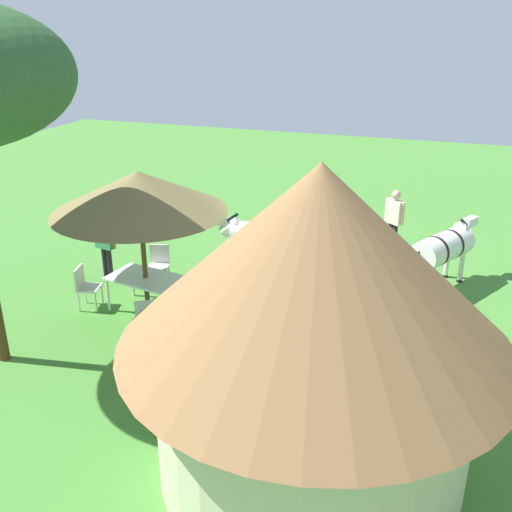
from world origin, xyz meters
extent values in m
plane|color=#448031|center=(0.00, 0.00, 0.00)|extent=(36.00, 36.00, 0.00)
cylinder|color=beige|center=(-1.24, 5.07, 0.96)|extent=(3.96, 3.96, 1.91)
cone|color=olive|center=(-1.24, 5.07, 3.03)|extent=(4.83, 4.83, 2.24)
cylinder|color=brown|center=(2.99, 1.82, 1.06)|extent=(0.10, 0.10, 2.12)
cone|color=olive|center=(2.99, 1.82, 2.52)|extent=(3.39, 3.39, 0.80)
cube|color=silver|center=(2.99, 1.82, 0.72)|extent=(1.61, 1.12, 0.04)
cylinder|color=silver|center=(2.37, 2.31, 0.35)|extent=(0.06, 0.06, 0.70)
cylinder|color=silver|center=(3.73, 2.10, 0.35)|extent=(0.06, 0.06, 0.70)
cylinder|color=silver|center=(2.25, 1.54, 0.35)|extent=(0.06, 0.06, 0.70)
cylinder|color=silver|center=(3.61, 1.33, 0.35)|extent=(0.06, 0.06, 0.70)
cube|color=silver|center=(2.39, 2.85, 0.45)|extent=(0.59, 0.58, 0.04)
cube|color=silver|center=(2.29, 3.02, 0.68)|extent=(0.40, 0.26, 0.45)
cylinder|color=silver|center=(2.64, 2.79, 0.23)|extent=(0.04, 0.04, 0.45)
cylinder|color=silver|center=(2.32, 2.60, 0.23)|extent=(0.04, 0.04, 0.45)
cylinder|color=silver|center=(2.46, 3.10, 0.23)|extent=(0.04, 0.04, 0.45)
cylinder|color=silver|center=(2.13, 2.91, 0.23)|extent=(0.04, 0.04, 0.45)
cube|color=silver|center=(1.83, 1.54, 0.45)|extent=(0.51, 0.53, 0.04)
cube|color=silver|center=(1.64, 1.49, 0.68)|extent=(0.14, 0.44, 0.45)
cylinder|color=silver|center=(1.96, 1.76, 0.23)|extent=(0.04, 0.04, 0.45)
cylinder|color=silver|center=(2.05, 1.40, 0.23)|extent=(0.04, 0.04, 0.45)
cylinder|color=silver|center=(1.61, 1.68, 0.23)|extent=(0.04, 0.04, 0.45)
cylinder|color=silver|center=(1.70, 1.31, 0.23)|extent=(0.04, 0.04, 0.45)
cube|color=white|center=(3.32, 0.67, 0.45)|extent=(0.54, 0.53, 0.04)
cube|color=white|center=(3.38, 0.49, 0.68)|extent=(0.43, 0.16, 0.45)
cylinder|color=white|center=(3.09, 0.79, 0.23)|extent=(0.04, 0.04, 0.45)
cylinder|color=white|center=(3.45, 0.90, 0.23)|extent=(0.04, 0.04, 0.45)
cylinder|color=white|center=(3.19, 0.44, 0.23)|extent=(0.04, 0.04, 0.45)
cylinder|color=white|center=(3.55, 0.55, 0.23)|extent=(0.04, 0.04, 0.45)
cube|color=silver|center=(4.15, 2.10, 0.45)|extent=(0.51, 0.53, 0.04)
cube|color=silver|center=(4.33, 2.15, 0.68)|extent=(0.14, 0.44, 0.45)
cylinder|color=silver|center=(4.02, 1.87, 0.23)|extent=(0.04, 0.04, 0.45)
cylinder|color=silver|center=(3.93, 2.24, 0.23)|extent=(0.04, 0.04, 0.45)
cylinder|color=silver|center=(4.37, 1.96, 0.23)|extent=(0.04, 0.04, 0.45)
cylinder|color=silver|center=(4.28, 2.33, 0.23)|extent=(0.04, 0.04, 0.45)
cylinder|color=#261C2A|center=(4.61, 0.81, 0.40)|extent=(0.12, 0.12, 0.80)
cylinder|color=#261C2A|center=(4.47, 0.83, 0.40)|extent=(0.12, 0.12, 0.80)
cube|color=#3D9065|center=(4.54, 0.82, 1.08)|extent=(0.46, 0.27, 0.56)
cylinder|color=#97774B|center=(4.78, 0.78, 1.10)|extent=(0.08, 0.08, 0.53)
cylinder|color=#97774B|center=(4.30, 0.86, 1.10)|extent=(0.08, 0.08, 0.53)
sphere|color=#97774B|center=(4.54, 0.82, 1.49)|extent=(0.22, 0.22, 0.22)
cylinder|color=black|center=(-1.42, -2.83, 0.42)|extent=(0.12, 0.12, 0.83)
cylinder|color=black|center=(-1.29, -2.91, 0.42)|extent=(0.12, 0.12, 0.83)
cube|color=beige|center=(-1.36, -2.87, 1.13)|extent=(0.49, 0.43, 0.59)
cylinder|color=tan|center=(-1.56, -2.72, 1.15)|extent=(0.09, 0.09, 0.56)
cylinder|color=tan|center=(-1.15, -3.02, 1.15)|extent=(0.09, 0.09, 0.56)
sphere|color=tan|center=(-1.36, -2.87, 1.56)|extent=(0.23, 0.23, 0.23)
cylinder|color=silver|center=(-2.59, -1.26, 0.95)|extent=(1.34, 1.72, 0.65)
cylinder|color=black|center=(-2.43, -0.98, 0.95)|extent=(0.62, 0.39, 0.66)
cylinder|color=black|center=(-2.73, -1.51, 0.95)|extent=(0.62, 0.39, 0.66)
cylinder|color=silver|center=(-2.97, -1.96, 1.13)|extent=(0.51, 0.61, 0.50)
cube|color=silver|center=(-3.10, -2.21, 1.29)|extent=(0.35, 0.44, 0.20)
cube|color=black|center=(-3.19, -2.36, 1.26)|extent=(0.16, 0.16, 0.12)
cube|color=black|center=(-2.97, -1.96, 1.33)|extent=(0.21, 0.34, 0.28)
cylinder|color=silver|center=(-2.72, -1.88, 0.35)|extent=(0.11, 0.11, 0.70)
cylinder|color=black|center=(-2.72, -1.88, 0.03)|extent=(0.13, 0.13, 0.06)
cylinder|color=silver|center=(-3.04, -1.71, 0.35)|extent=(0.11, 0.11, 0.70)
cylinder|color=black|center=(-3.04, -1.71, 0.03)|extent=(0.13, 0.13, 0.06)
cylinder|color=silver|center=(-2.14, -0.81, 0.35)|extent=(0.11, 0.11, 0.70)
cylinder|color=black|center=(-2.14, -0.81, 0.03)|extent=(0.13, 0.13, 0.06)
cylinder|color=silver|center=(-2.45, -0.64, 0.35)|extent=(0.11, 0.11, 0.70)
cylinder|color=black|center=(-2.45, -0.64, 0.03)|extent=(0.13, 0.13, 0.06)
cylinder|color=black|center=(-2.18, -0.51, 0.85)|extent=(0.16, 0.23, 0.53)
cylinder|color=silver|center=(-0.92, 0.88, 1.04)|extent=(1.69, 0.83, 0.67)
cylinder|color=black|center=(-0.59, 0.91, 1.04)|extent=(0.15, 0.69, 0.68)
cylinder|color=black|center=(-1.21, 0.85, 1.04)|extent=(0.15, 0.69, 0.68)
cylinder|color=silver|center=(-1.73, 0.80, 1.22)|extent=(0.57, 0.35, 0.50)
cube|color=silver|center=(-2.01, 0.77, 1.38)|extent=(0.42, 0.22, 0.20)
cube|color=black|center=(-2.19, 0.75, 1.35)|extent=(0.13, 0.13, 0.12)
cube|color=black|center=(-1.73, 0.80, 1.42)|extent=(0.37, 0.08, 0.28)
cylinder|color=silver|center=(-1.52, 0.63, 0.39)|extent=(0.11, 0.11, 0.79)
cylinder|color=black|center=(-1.52, 0.63, 0.03)|extent=(0.13, 0.13, 0.06)
cylinder|color=silver|center=(-1.55, 1.00, 0.39)|extent=(0.11, 0.11, 0.79)
cylinder|color=black|center=(-1.55, 1.00, 0.03)|extent=(0.13, 0.13, 0.06)
cylinder|color=silver|center=(-0.28, 0.76, 0.39)|extent=(0.11, 0.11, 0.79)
cylinder|color=black|center=(-0.28, 0.76, 0.03)|extent=(0.13, 0.13, 0.06)
cylinder|color=silver|center=(-0.32, 1.12, 0.39)|extent=(0.11, 0.11, 0.79)
cylinder|color=black|center=(-0.32, 1.12, 0.03)|extent=(0.13, 0.13, 0.06)
cylinder|color=black|center=(-0.05, 0.96, 0.94)|extent=(0.24, 0.07, 0.53)
cylinder|color=silver|center=(1.29, -0.58, 0.99)|extent=(1.60, 0.98, 0.63)
cylinder|color=black|center=(1.00, -0.66, 0.99)|extent=(0.24, 0.64, 0.64)
cylinder|color=black|center=(1.55, -0.51, 0.99)|extent=(0.24, 0.64, 0.64)
cylinder|color=silver|center=(2.01, -0.40, 1.17)|extent=(0.58, 0.41, 0.49)
cube|color=silver|center=(2.28, -0.33, 1.33)|extent=(0.43, 0.27, 0.20)
cube|color=black|center=(2.45, -0.28, 1.30)|extent=(0.15, 0.15, 0.12)
cube|color=black|center=(2.01, -0.40, 1.37)|extent=(0.36, 0.13, 0.28)
cylinder|color=silver|center=(1.79, -0.27, 0.38)|extent=(0.11, 0.11, 0.76)
cylinder|color=black|center=(1.79, -0.27, 0.03)|extent=(0.13, 0.13, 0.06)
cylinder|color=silver|center=(1.88, -0.61, 0.38)|extent=(0.11, 0.11, 0.76)
cylinder|color=black|center=(1.88, -0.61, 0.03)|extent=(0.13, 0.13, 0.06)
cylinder|color=silver|center=(0.70, -0.55, 0.38)|extent=(0.11, 0.11, 0.76)
cylinder|color=black|center=(0.70, -0.55, 0.03)|extent=(0.13, 0.13, 0.06)
cylinder|color=silver|center=(0.78, -0.89, 0.38)|extent=(0.11, 0.11, 0.76)
cylinder|color=black|center=(0.78, -0.89, 0.03)|extent=(0.13, 0.13, 0.06)
cylinder|color=black|center=(0.52, -0.78, 0.89)|extent=(0.24, 0.11, 0.53)
camera|label=1|loc=(-2.59, 11.17, 5.63)|focal=40.96mm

